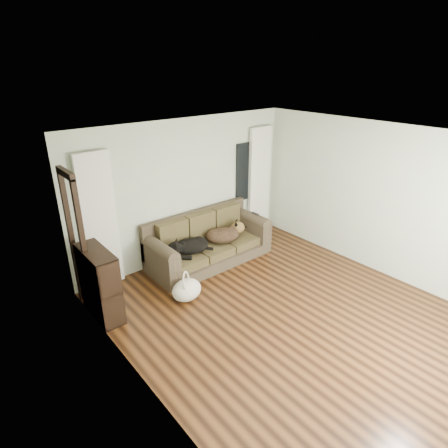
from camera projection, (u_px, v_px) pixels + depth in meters
floor at (283, 313)px, 5.64m from camera, size 5.00×5.00×0.00m
ceiling at (297, 139)px, 4.60m from camera, size 5.00×5.00×0.00m
wall_back at (186, 190)px, 6.88m from camera, size 4.50×0.04×2.60m
wall_left at (142, 295)px, 3.81m from camera, size 0.04×5.00×2.60m
wall_right at (377, 199)px, 6.43m from camera, size 0.04×5.00×2.60m
curtain_left at (100, 222)px, 5.90m from camera, size 0.55×0.08×2.25m
curtain_right at (259, 181)px, 7.94m from camera, size 0.55×0.08×2.25m
window_pane at (246, 172)px, 7.67m from camera, size 0.50×0.03×1.20m
door_casing at (78, 245)px, 5.38m from camera, size 0.07×0.60×2.10m
sofa at (209, 240)px, 6.92m from camera, size 2.33×1.01×0.95m
dog_black_lab at (190, 246)px, 6.61m from camera, size 0.74×0.63×0.26m
dog_shepherd at (224, 234)px, 7.04m from camera, size 0.81×0.73×0.29m
tv_remote at (255, 214)px, 7.35m from camera, size 0.06×0.19×0.02m
tote_bag at (187, 291)px, 5.89m from camera, size 0.60×0.54×0.35m
bookshelf at (100, 286)px, 5.42m from camera, size 0.33×0.86×1.07m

